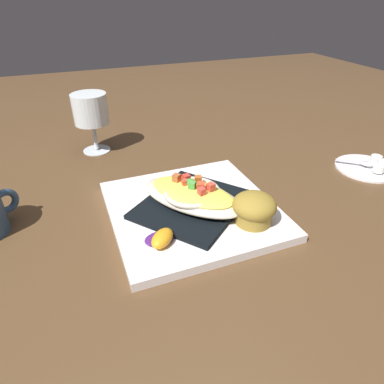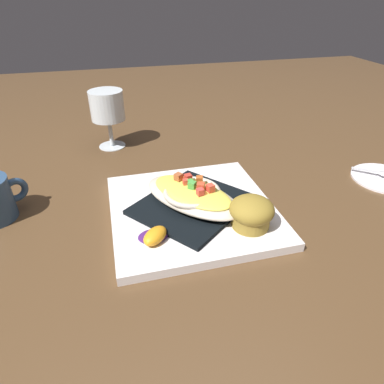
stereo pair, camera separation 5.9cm
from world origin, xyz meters
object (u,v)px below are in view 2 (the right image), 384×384
square_plate (192,210)px  orange_garnish (155,236)px  spoon (383,173)px  gratin_dish (192,194)px  muffin (252,212)px  stemmed_glass (107,109)px

square_plate → orange_garnish: (0.08, -0.08, 0.02)m
square_plate → spoon: 0.43m
gratin_dish → muffin: size_ratio=2.93×
orange_garnish → spoon: orange_garnish is taller
stemmed_glass → spoon: 0.64m
muffin → orange_garnish: (-0.00, -0.16, -0.02)m
muffin → orange_garnish: bearing=-91.0°
stemmed_glass → spoon: bearing=60.1°
square_plate → muffin: 0.12m
gratin_dish → stemmed_glass: 0.37m
muffin → gratin_dish: bearing=-135.2°
orange_garnish → spoon: size_ratio=0.76×
gratin_dish → orange_garnish: gratin_dish is taller
square_plate → stemmed_glass: stemmed_glass is taller
gratin_dish → square_plate: bearing=-51.6°
orange_garnish → spoon: bearing=100.9°
stemmed_glass → spoon: (0.32, 0.55, -0.09)m
spoon → muffin: bearing=-73.9°
square_plate → spoon: size_ratio=3.92×
gratin_dish → orange_garnish: 0.11m
square_plate → stemmed_glass: 0.37m
stemmed_glass → square_plate: bearing=20.2°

